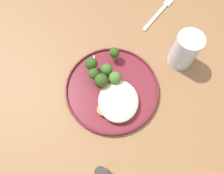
% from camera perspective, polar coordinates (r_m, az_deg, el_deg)
% --- Properties ---
extents(ground, '(6.00, 6.00, 0.00)m').
position_cam_1_polar(ground, '(1.34, -0.42, -14.09)').
color(ground, '#665B51').
extents(wooden_dining_table, '(1.40, 1.00, 0.74)m').
position_cam_1_polar(wooden_dining_table, '(0.69, -0.79, -5.72)').
color(wooden_dining_table, brown).
rests_on(wooden_dining_table, ground).
extents(dinner_plate, '(0.29, 0.29, 0.02)m').
position_cam_1_polar(dinner_plate, '(0.62, -0.00, -0.41)').
color(dinner_plate, maroon).
rests_on(dinner_plate, wooden_dining_table).
extents(noodle_bed, '(0.13, 0.12, 0.03)m').
position_cam_1_polar(noodle_bed, '(0.59, 1.82, -3.92)').
color(noodle_bed, beige).
rests_on(noodle_bed, dinner_plate).
extents(seared_scallop_on_noodles, '(0.03, 0.03, 0.02)m').
position_cam_1_polar(seared_scallop_on_noodles, '(0.59, 6.10, -5.51)').
color(seared_scallop_on_noodles, '#E5C689').
rests_on(seared_scallop_on_noodles, dinner_plate).
extents(seared_scallop_left_edge, '(0.02, 0.02, 0.02)m').
position_cam_1_polar(seared_scallop_left_edge, '(0.58, -0.66, -7.13)').
color(seared_scallop_left_edge, '#E5C689').
rests_on(seared_scallop_left_edge, dinner_plate).
extents(seared_scallop_front_small, '(0.03, 0.03, 0.01)m').
position_cam_1_polar(seared_scallop_front_small, '(0.59, 0.68, -5.60)').
color(seared_scallop_front_small, '#DBB77A').
rests_on(seared_scallop_front_small, dinner_plate).
extents(seared_scallop_large_seared, '(0.03, 0.03, 0.02)m').
position_cam_1_polar(seared_scallop_large_seared, '(0.58, -2.65, -6.57)').
color(seared_scallop_large_seared, '#DBB77A').
rests_on(seared_scallop_large_seared, dinner_plate).
extents(seared_scallop_tilted_round, '(0.03, 0.03, 0.01)m').
position_cam_1_polar(seared_scallop_tilted_round, '(0.59, 1.43, -3.83)').
color(seared_scallop_tilted_round, '#E5C689').
rests_on(seared_scallop_tilted_round, dinner_plate).
extents(seared_scallop_half_hidden, '(0.04, 0.04, 0.02)m').
position_cam_1_polar(seared_scallop_half_hidden, '(0.59, -1.80, -4.66)').
color(seared_scallop_half_hidden, beige).
rests_on(seared_scallop_half_hidden, dinner_plate).
extents(broccoli_floret_left_leaning, '(0.04, 0.04, 0.05)m').
position_cam_1_polar(broccoli_floret_left_leaning, '(0.61, -1.54, 4.96)').
color(broccoli_floret_left_leaning, '#7A994C').
rests_on(broccoli_floret_left_leaning, dinner_plate).
extents(broccoli_floret_beside_noodles, '(0.04, 0.04, 0.06)m').
position_cam_1_polar(broccoli_floret_beside_noodles, '(0.59, -3.03, 1.86)').
color(broccoli_floret_beside_noodles, '#89A356').
rests_on(broccoli_floret_beside_noodles, dinner_plate).
extents(broccoli_floret_split_head, '(0.03, 0.03, 0.05)m').
position_cam_1_polar(broccoli_floret_split_head, '(0.60, -5.17, 3.66)').
color(broccoli_floret_split_head, '#7A994C').
rests_on(broccoli_floret_split_head, dinner_plate).
extents(broccoli_floret_small_sprig, '(0.04, 0.04, 0.05)m').
position_cam_1_polar(broccoli_floret_small_sprig, '(0.60, 0.86, 2.51)').
color(broccoli_floret_small_sprig, '#89A356').
rests_on(broccoli_floret_small_sprig, dinner_plate).
extents(broccoli_floret_center_pile, '(0.03, 0.03, 0.05)m').
position_cam_1_polar(broccoli_floret_center_pile, '(0.64, 0.69, 9.61)').
color(broccoli_floret_center_pile, '#89A356').
rests_on(broccoli_floret_center_pile, dinner_plate).
extents(broccoli_floret_rear_charred, '(0.04, 0.04, 0.06)m').
position_cam_1_polar(broccoli_floret_rear_charred, '(0.62, -5.89, 6.60)').
color(broccoli_floret_rear_charred, '#89A356').
rests_on(broccoli_floret_rear_charred, dinner_plate).
extents(onion_sliver_long_sliver, '(0.04, 0.02, 0.00)m').
position_cam_1_polar(onion_sliver_long_sliver, '(0.64, -0.42, 4.95)').
color(onion_sliver_long_sliver, silver).
rests_on(onion_sliver_long_sliver, dinner_plate).
extents(onion_sliver_pale_crescent, '(0.05, 0.02, 0.00)m').
position_cam_1_polar(onion_sliver_pale_crescent, '(0.66, -4.84, 7.05)').
color(onion_sliver_pale_crescent, silver).
rests_on(onion_sliver_pale_crescent, dinner_plate).
extents(onion_sliver_short_strip, '(0.04, 0.03, 0.00)m').
position_cam_1_polar(onion_sliver_short_strip, '(0.63, -4.25, 1.91)').
color(onion_sliver_short_strip, silver).
rests_on(onion_sliver_short_strip, dinner_plate).
extents(onion_sliver_curled_piece, '(0.03, 0.05, 0.00)m').
position_cam_1_polar(onion_sliver_curled_piece, '(0.63, -0.57, 1.97)').
color(onion_sliver_curled_piece, silver).
rests_on(onion_sliver_curled_piece, dinner_plate).
extents(water_glass, '(0.08, 0.08, 0.12)m').
position_cam_1_polar(water_glass, '(0.67, 19.82, 9.47)').
color(water_glass, silver).
rests_on(water_glass, wooden_dining_table).
extents(dinner_fork, '(0.16, 0.13, 0.00)m').
position_cam_1_polar(dinner_fork, '(0.81, 13.15, 19.79)').
color(dinner_fork, silver).
rests_on(dinner_fork, wooden_dining_table).
extents(pepper_shaker, '(0.03, 0.03, 0.07)m').
position_cam_1_polar(pepper_shaker, '(0.55, -3.09, -23.07)').
color(pepper_shaker, white).
rests_on(pepper_shaker, wooden_dining_table).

